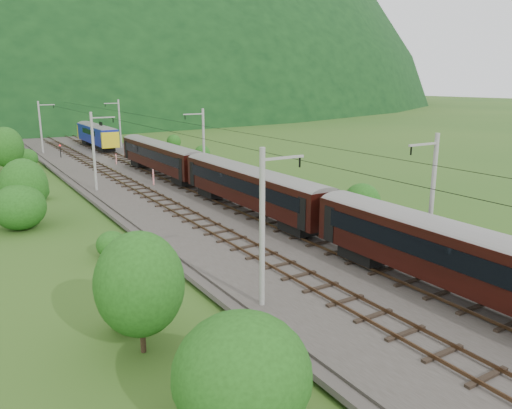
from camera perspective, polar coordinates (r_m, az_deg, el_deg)
ground at (r=29.44m, az=11.05°, el=-8.94°), size 600.00×600.00×0.00m
railbed at (r=36.84m, az=0.48°, el=-3.70°), size 14.00×220.00×0.30m
track_left at (r=35.61m, az=-2.79°, el=-3.97°), size 2.40×220.00×0.27m
track_right at (r=38.05m, az=3.55°, el=-2.80°), size 2.40×220.00×0.27m
catenary_left at (r=53.64m, az=-17.99°, el=5.98°), size 2.54×192.28×8.00m
catenary_right at (r=57.75m, az=-6.07°, el=7.11°), size 2.54×192.28×8.00m
overhead_wires at (r=35.35m, az=0.51°, el=7.10°), size 4.83×198.00×0.03m
train at (r=41.78m, az=-0.70°, el=2.79°), size 2.68×108.31×4.65m
hazard_post_near at (r=55.33m, az=-11.65°, el=3.08°), size 0.18×0.18×1.70m
hazard_post_far at (r=70.44m, az=-15.69°, el=5.03°), size 0.15×0.15×1.42m
signal at (r=79.18m, az=-21.46°, el=5.81°), size 0.21×0.21×1.88m
vegetation_left at (r=40.78m, az=-23.15°, el=0.04°), size 12.86×145.61×5.91m
vegetation_right at (r=41.03m, az=17.27°, el=-1.01°), size 7.10×104.32×2.80m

